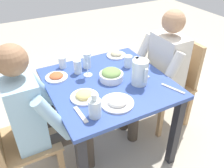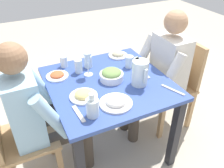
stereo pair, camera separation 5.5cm
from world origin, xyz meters
TOP-DOWN VIEW (x-y plane):
  - ground_plane at (0.00, 0.00)m, footprint 8.00×8.00m
  - dining_table at (0.00, 0.00)m, footprint 0.88×0.88m
  - chair_near at (0.02, -0.74)m, footprint 0.40×0.40m
  - chair_far at (-0.07, 0.74)m, footprint 0.40×0.40m
  - diner_near at (0.02, -0.53)m, footprint 0.48×0.53m
  - diner_far at (-0.07, 0.53)m, footprint 0.48×0.53m
  - water_pitcher at (0.13, 0.19)m, footprint 0.16×0.12m
  - salad_bowl at (-0.01, 0.03)m, footprint 0.18×0.18m
  - plate_beans at (-0.34, 0.25)m, footprint 0.17×0.17m
  - plate_fries at (0.11, -0.24)m, footprint 0.19×0.19m
  - plate_yoghurt at (0.27, -0.07)m, footprint 0.22×0.22m
  - plate_rice_curry at (-0.23, -0.33)m, footprint 0.17×0.17m
  - water_glass_near_left at (-0.13, 0.25)m, footprint 0.07×0.07m
  - water_glass_by_pitcher at (-0.27, -0.06)m, footprint 0.07×0.07m
  - water_glass_near_right at (-0.37, -0.24)m, footprint 0.06×0.06m
  - water_glass_center at (-0.23, -0.16)m, footprint 0.06×0.06m
  - wine_glass at (-0.15, -0.10)m, footprint 0.08×0.08m
  - oil_carafe at (0.31, -0.25)m, footprint 0.08×0.08m
  - fork_near at (-0.19, 0.33)m, footprint 0.17×0.05m
  - knife_near at (0.31, 0.36)m, footprint 0.18×0.08m
  - fork_far at (0.26, -0.33)m, footprint 0.17×0.04m
  - knife_far at (0.01, 0.31)m, footprint 0.19×0.04m

SIDE VIEW (x-z plane):
  - ground_plane at x=0.00m, z-range 0.00..0.00m
  - chair_near at x=0.02m, z-range 0.05..0.91m
  - chair_far at x=-0.07m, z-range 0.05..0.91m
  - dining_table at x=0.00m, z-range 0.24..0.95m
  - diner_near at x=0.02m, z-range 0.05..1.20m
  - diner_far at x=-0.07m, z-range 0.05..1.20m
  - fork_near at x=-0.19m, z-range 0.71..0.72m
  - knife_near at x=0.31m, z-range 0.71..0.72m
  - fork_far at x=0.26m, z-range 0.71..0.72m
  - knife_far at x=0.01m, z-range 0.71..0.72m
  - plate_rice_curry at x=-0.23m, z-range 0.71..0.75m
  - plate_beans at x=-0.34m, z-range 0.71..0.75m
  - plate_fries at x=0.11m, z-range 0.70..0.76m
  - plate_yoghurt at x=0.27m, z-range 0.70..0.76m
  - salad_bowl at x=-0.01m, z-range 0.71..0.80m
  - water_glass_near_right at x=-0.37m, z-range 0.71..0.80m
  - water_glass_near_left at x=-0.13m, z-range 0.71..0.81m
  - water_glass_by_pitcher at x=-0.27m, z-range 0.71..0.81m
  - water_glass_center at x=-0.23m, z-range 0.71..0.82m
  - oil_carafe at x=0.31m, z-range 0.69..0.85m
  - water_pitcher at x=0.13m, z-range 0.71..0.90m
  - wine_glass at x=-0.15m, z-range 0.76..0.95m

